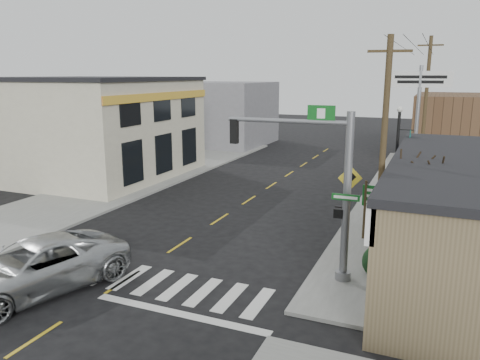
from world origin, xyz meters
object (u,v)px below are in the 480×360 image
at_px(suv, 34,267).
at_px(fire_hydrant, 389,250).
at_px(lamp_post, 398,154).
at_px(dance_center_sign, 419,99).
at_px(traffic_signal_pole, 326,178).
at_px(utility_pole_near, 383,155).
at_px(guide_sign, 379,203).
at_px(bare_tree, 422,162).
at_px(utility_pole_far, 425,106).

distance_m(suv, fire_hydrant, 12.96).
distance_m(lamp_post, dance_center_sign, 6.69).
relative_size(traffic_signal_pole, utility_pole_near, 0.72).
distance_m(guide_sign, lamp_post, 4.23).
relative_size(dance_center_sign, bare_tree, 1.48).
bearing_deg(bare_tree, dance_center_sign, 93.57).
bearing_deg(utility_pole_far, utility_pole_near, -94.68).
bearing_deg(lamp_post, traffic_signal_pole, -118.56).
bearing_deg(utility_pole_near, guide_sign, 88.18).
xyz_separation_m(suv, lamp_post, (10.41, 13.24, 2.48)).
distance_m(suv, utility_pole_far, 27.30).
bearing_deg(utility_pole_near, traffic_signal_pole, -148.60).
height_order(guide_sign, bare_tree, bare_tree).
height_order(bare_tree, utility_pole_far, utility_pole_far).
bearing_deg(traffic_signal_pole, dance_center_sign, 80.20).
distance_m(traffic_signal_pole, utility_pole_far, 20.00).
height_order(suv, utility_pole_near, utility_pole_near).
bearing_deg(utility_pole_far, traffic_signal_pole, -99.31).
bearing_deg(traffic_signal_pole, lamp_post, 77.52).
bearing_deg(guide_sign, fire_hydrant, -65.30).
relative_size(guide_sign, dance_center_sign, 0.34).
xyz_separation_m(utility_pole_near, utility_pole_far, (0.76, 18.46, 0.64)).
bearing_deg(fire_hydrant, suv, -146.23).
height_order(fire_hydrant, dance_center_sign, dance_center_sign).
xyz_separation_m(guide_sign, utility_pole_far, (1.09, 15.24, 3.24)).
bearing_deg(fire_hydrant, bare_tree, -29.28).
distance_m(bare_tree, utility_pole_far, 17.91).
distance_m(suv, utility_pole_near, 12.58).
height_order(suv, traffic_signal_pole, traffic_signal_pole).
height_order(fire_hydrant, lamp_post, lamp_post).
bearing_deg(bare_tree, utility_pole_near, -155.91).
xyz_separation_m(suv, bare_tree, (11.72, 6.67, 3.30)).
bearing_deg(bare_tree, traffic_signal_pole, -146.97).
bearing_deg(utility_pole_near, bare_tree, 16.53).
distance_m(fire_hydrant, lamp_post, 6.67).
relative_size(suv, fire_hydrant, 8.26).
bearing_deg(suv, dance_center_sign, 79.00).
relative_size(traffic_signal_pole, fire_hydrant, 7.97).
height_order(lamp_post, utility_pole_near, utility_pole_near).
distance_m(dance_center_sign, utility_pole_far, 5.15).
bearing_deg(utility_pole_near, lamp_post, 82.47).
distance_m(traffic_signal_pole, lamp_post, 8.67).
bearing_deg(traffic_signal_pole, utility_pole_far, 81.59).
relative_size(traffic_signal_pole, utility_pole_far, 0.63).
height_order(lamp_post, utility_pole_far, utility_pole_far).
height_order(lamp_post, bare_tree, lamp_post).
xyz_separation_m(traffic_signal_pole, guide_sign, (1.34, 4.56, -1.92)).
bearing_deg(suv, fire_hydrant, 52.08).
height_order(suv, fire_hydrant, suv).
xyz_separation_m(lamp_post, dance_center_sign, (0.51, 6.21, 2.42)).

